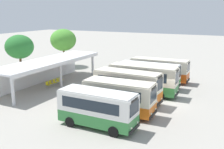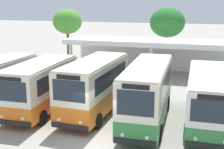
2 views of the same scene
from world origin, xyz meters
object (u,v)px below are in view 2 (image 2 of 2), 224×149
at_px(city_bus_second_in_row, 40,85).
at_px(city_bus_fifth_blue, 209,96).
at_px(city_bus_middle_cream, 94,85).
at_px(waiting_chair_middle_seat, 152,70).
at_px(waiting_chair_fifth_seat, 167,71).
at_px(waiting_chair_end_by_column, 138,69).
at_px(waiting_chair_fourth_seat, 160,71).
at_px(city_bus_fourth_amber, 148,91).
at_px(waiting_chair_second_from_end, 145,70).

distance_m(city_bus_second_in_row, city_bus_fifth_blue, 10.40).
bearing_deg(city_bus_middle_cream, waiting_chair_middle_seat, 80.22).
xyz_separation_m(city_bus_fifth_blue, waiting_chair_fifth_seat, (-3.56, 11.31, -1.20)).
xyz_separation_m(city_bus_middle_cream, waiting_chair_end_by_column, (0.52, 11.27, -1.38)).
bearing_deg(waiting_chair_fourth_seat, city_bus_middle_cream, -103.23).
distance_m(waiting_chair_end_by_column, waiting_chair_fifth_seat, 2.84).
bearing_deg(city_bus_fourth_amber, waiting_chair_end_by_column, 104.05).
bearing_deg(waiting_chair_middle_seat, waiting_chair_second_from_end, 175.46).
distance_m(waiting_chair_end_by_column, waiting_chair_fourth_seat, 2.13).
relative_size(city_bus_fourth_amber, waiting_chair_fifth_seat, 9.40).
relative_size(city_bus_middle_cream, waiting_chair_fourth_seat, 8.52).
xyz_separation_m(waiting_chair_middle_seat, waiting_chair_fifth_seat, (1.42, 0.10, 0.00)).
bearing_deg(waiting_chair_end_by_column, waiting_chair_middle_seat, -0.27).
xyz_separation_m(waiting_chair_middle_seat, waiting_chair_fourth_seat, (0.71, 0.00, 0.00)).
height_order(city_bus_second_in_row, waiting_chair_end_by_column, city_bus_second_in_row).
xyz_separation_m(city_bus_middle_cream, waiting_chair_second_from_end, (1.23, 11.32, -1.38)).
bearing_deg(waiting_chair_fourth_seat, city_bus_fifth_blue, -69.17).
distance_m(waiting_chair_second_from_end, waiting_chair_fifth_seat, 2.13).
relative_size(city_bus_second_in_row, city_bus_middle_cream, 0.94).
bearing_deg(city_bus_middle_cream, city_bus_second_in_row, -169.43).
distance_m(waiting_chair_middle_seat, waiting_chair_fifth_seat, 1.42).
xyz_separation_m(city_bus_second_in_row, waiting_chair_second_from_end, (4.69, 11.96, -1.27)).
xyz_separation_m(city_bus_second_in_row, waiting_chair_middle_seat, (5.40, 11.91, -1.27)).
bearing_deg(city_bus_second_in_row, city_bus_fifth_blue, 3.85).
relative_size(city_bus_second_in_row, city_bus_fifth_blue, 0.86).
distance_m(city_bus_second_in_row, waiting_chair_middle_seat, 13.13).
xyz_separation_m(city_bus_fifth_blue, waiting_chair_fourth_seat, (-4.27, 11.21, -1.20)).
distance_m(city_bus_fifth_blue, waiting_chair_middle_seat, 12.32).
xyz_separation_m(waiting_chair_end_by_column, waiting_chair_fourth_seat, (2.13, -0.00, 0.00)).
height_order(waiting_chair_middle_seat, waiting_chair_fourth_seat, same).
distance_m(city_bus_middle_cream, waiting_chair_fifth_seat, 11.93).
bearing_deg(waiting_chair_fifth_seat, city_bus_fifth_blue, -72.53).
bearing_deg(city_bus_middle_cream, waiting_chair_second_from_end, 83.79).
relative_size(city_bus_fourth_amber, waiting_chair_fourth_seat, 9.40).
bearing_deg(city_bus_fifth_blue, waiting_chair_fifth_seat, 107.47).
relative_size(city_bus_middle_cream, city_bus_fifth_blue, 0.92).
bearing_deg(waiting_chair_second_from_end, city_bus_fifth_blue, -63.23).
relative_size(city_bus_second_in_row, waiting_chair_fifth_seat, 7.96).
xyz_separation_m(waiting_chair_end_by_column, waiting_chair_middle_seat, (1.42, -0.01, 0.00)).
distance_m(city_bus_middle_cream, waiting_chair_fourth_seat, 11.65).
relative_size(waiting_chair_second_from_end, waiting_chair_middle_seat, 1.00).
bearing_deg(waiting_chair_second_from_end, waiting_chair_end_by_column, -175.99).
height_order(city_bus_fourth_amber, waiting_chair_end_by_column, city_bus_fourth_amber).
relative_size(waiting_chair_second_from_end, waiting_chair_fourth_seat, 1.00).
bearing_deg(waiting_chair_fourth_seat, waiting_chair_end_by_column, 179.92).
bearing_deg(city_bus_fourth_amber, city_bus_second_in_row, -178.46).
xyz_separation_m(city_bus_middle_cream, waiting_chair_fourth_seat, (2.65, 11.27, -1.38)).
height_order(city_bus_fifth_blue, waiting_chair_fifth_seat, city_bus_fifth_blue).
height_order(city_bus_middle_cream, waiting_chair_fourth_seat, city_bus_middle_cream).
bearing_deg(city_bus_middle_cream, city_bus_fourth_amber, -7.56).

